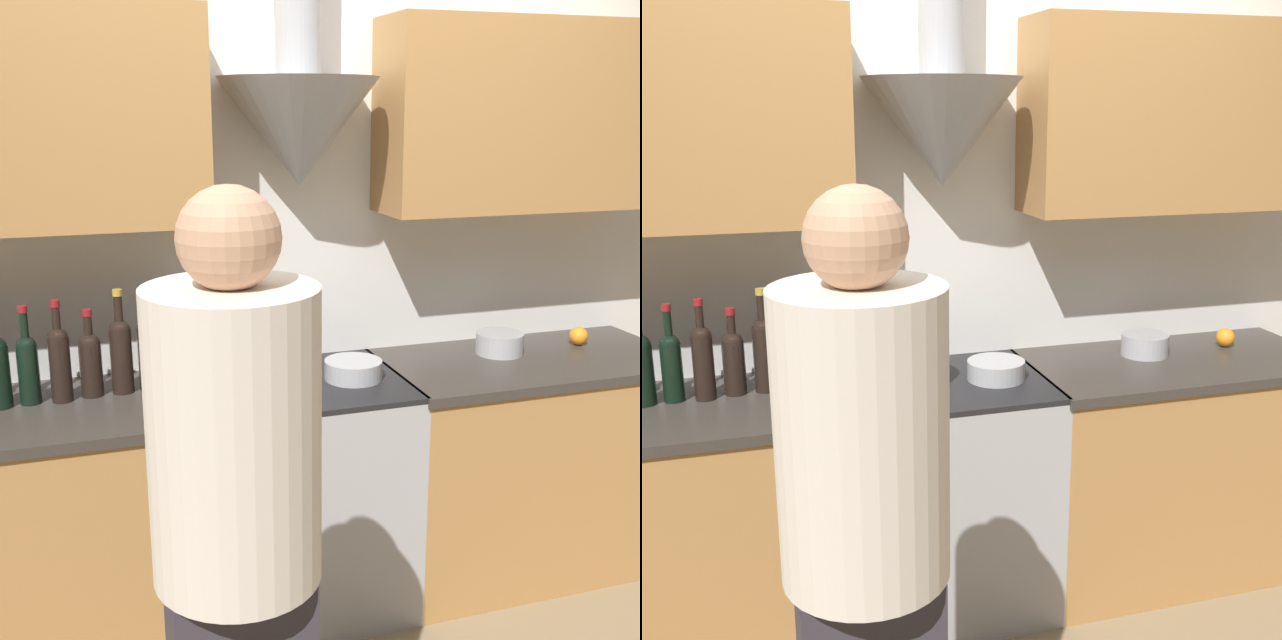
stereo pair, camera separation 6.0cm
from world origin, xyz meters
TOP-DOWN VIEW (x-y plane):
  - wall_back at (0.01, 0.62)m, footprint 8.40×0.56m
  - counter_left at (-0.89, 0.35)m, footprint 1.13×0.62m
  - counter_right at (0.91, 0.35)m, footprint 1.18×0.62m
  - stove_range at (0.00, 0.35)m, footprint 0.66×0.60m
  - wine_bottle_4 at (-0.95, 0.42)m, footprint 0.07×0.07m
  - wine_bottle_5 at (-0.85, 0.41)m, footprint 0.07×0.07m
  - wine_bottle_6 at (-0.75, 0.43)m, footprint 0.08×0.08m
  - wine_bottle_7 at (-0.65, 0.44)m, footprint 0.08×0.08m
  - wine_bottle_8 at (-0.56, 0.44)m, footprint 0.07×0.07m
  - wine_bottle_9 at (-0.47, 0.42)m, footprint 0.08×0.08m
  - stock_pot at (-0.15, 0.37)m, footprint 0.26×0.26m
  - mixing_bowl at (0.15, 0.32)m, footprint 0.21×0.21m
  - orange_fruit at (1.18, 0.44)m, footprint 0.08×0.08m
  - saucepan at (0.81, 0.44)m, footprint 0.19×0.19m
  - person_foreground_left at (-0.52, -0.83)m, footprint 0.34×0.34m

SIDE VIEW (x-z plane):
  - counter_right at x=0.91m, z-range 0.00..0.89m
  - counter_left at x=-0.89m, z-range 0.00..0.89m
  - stove_range at x=0.00m, z-range 0.00..0.89m
  - mixing_bowl at x=0.15m, z-range 0.89..0.96m
  - orange_fruit at x=1.18m, z-range 0.89..0.96m
  - saucepan at x=0.81m, z-range 0.89..0.97m
  - person_foreground_left at x=-0.52m, z-range 0.09..1.80m
  - stock_pot at x=-0.15m, z-range 0.89..1.02m
  - wine_bottle_6 at x=-0.75m, z-range 0.86..1.16m
  - wine_bottle_9 at x=-0.47m, z-range 0.85..1.17m
  - wine_bottle_4 at x=-0.95m, z-range 0.85..1.18m
  - wine_bottle_5 at x=-0.85m, z-range 0.86..1.20m
  - wine_bottle_8 at x=-0.56m, z-range 0.85..1.21m
  - wine_bottle_7 at x=-0.65m, z-range 0.85..1.21m
  - wall_back at x=0.01m, z-range 0.16..2.76m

